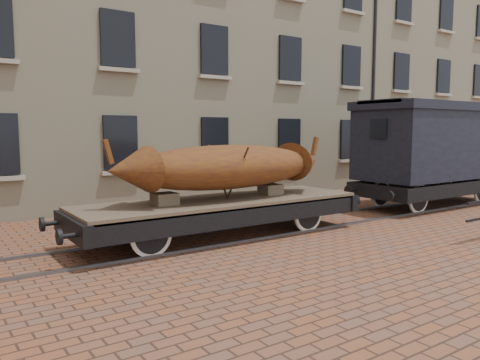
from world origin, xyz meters
TOP-DOWN VIEW (x-y plane):
  - ground at (0.00, 0.00)m, footprint 90.00×90.00m
  - warehouse_cream at (3.00, 9.99)m, footprint 40.00×10.19m
  - rail_track at (0.00, 0.00)m, footprint 30.00×1.52m
  - flatcar_wagon at (-1.87, -0.00)m, footprint 7.92×2.15m
  - iron_boat at (-1.70, -0.00)m, footprint 6.08×1.80m
  - goods_van at (6.76, 0.00)m, footprint 6.80×2.48m

SIDE VIEW (x-z plane):
  - ground at x=0.00m, z-range 0.00..0.00m
  - rail_track at x=0.00m, z-range 0.00..0.06m
  - flatcar_wagon at x=-1.87m, z-range 0.15..1.34m
  - iron_boat at x=-1.70m, z-range 0.97..2.45m
  - goods_van at x=6.76m, z-range 0.45..3.96m
  - warehouse_cream at x=3.00m, z-range 0.00..14.00m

